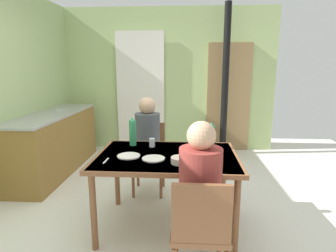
{
  "coord_description": "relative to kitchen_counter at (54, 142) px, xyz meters",
  "views": [
    {
      "loc": [
        0.39,
        -2.6,
        1.58
      ],
      "look_at": [
        0.22,
        0.1,
        1.0
      ],
      "focal_mm": 29.86,
      "sensor_mm": 36.0,
      "label": 1
    }
  ],
  "objects": [
    {
      "name": "dinner_plate_near_left",
      "position": [
        1.7,
        -1.54,
        0.3
      ],
      "size": [
        0.21,
        0.21,
        0.01
      ],
      "primitive_type": "cylinder",
      "color": "white",
      "rests_on": "dining_table"
    },
    {
      "name": "ground_plane",
      "position": [
        1.6,
        -1.35,
        -0.45
      ],
      "size": [
        7.16,
        7.16,
        0.0
      ],
      "primitive_type": "plane",
      "color": "silver"
    },
    {
      "name": "water_bottle_green_far",
      "position": [
        1.43,
        -1.1,
        0.44
      ],
      "size": [
        0.07,
        0.07,
        0.3
      ],
      "color": "#329659",
      "rests_on": "dining_table"
    },
    {
      "name": "water_bottle_green_near",
      "position": [
        2.25,
        -1.16,
        0.43
      ],
      "size": [
        0.07,
        0.07,
        0.27
      ],
      "color": "#207D52",
      "rests_on": "dining_table"
    },
    {
      "name": "drinking_glass_by_near_diner",
      "position": [
        1.64,
        -1.14,
        0.34
      ],
      "size": [
        0.06,
        0.06,
        0.09
      ],
      "primitive_type": "cylinder",
      "color": "silver",
      "rests_on": "dining_table"
    },
    {
      "name": "dinner_plate_near_right",
      "position": [
        1.46,
        -1.48,
        0.3
      ],
      "size": [
        0.21,
        0.21,
        0.01
      ],
      "primitive_type": "cylinder",
      "color": "white",
      "rests_on": "dining_table"
    },
    {
      "name": "person_far_diner",
      "position": [
        1.53,
        -0.7,
        0.33
      ],
      "size": [
        0.3,
        0.37,
        0.77
      ],
      "rotation": [
        0.0,
        0.0,
        3.14
      ],
      "color": "#434957",
      "rests_on": "ground_plane"
    },
    {
      "name": "drinking_glass_by_far_diner",
      "position": [
        2.29,
        -1.48,
        0.34
      ],
      "size": [
        0.06,
        0.06,
        0.09
      ],
      "primitive_type": "cylinder",
      "color": "silver",
      "rests_on": "dining_table"
    },
    {
      "name": "stove_pipe_column",
      "position": [
        2.67,
        1.06,
        0.87
      ],
      "size": [
        0.12,
        0.12,
        2.64
      ],
      "primitive_type": "cylinder",
      "color": "black",
      "rests_on": "ground_plane"
    },
    {
      "name": "chair_far_diner",
      "position": [
        1.53,
        -0.57,
        0.05
      ],
      "size": [
        0.4,
        0.4,
        0.87
      ],
      "rotation": [
        0.0,
        0.0,
        3.14
      ],
      "color": "brown",
      "rests_on": "ground_plane"
    },
    {
      "name": "kitchen_counter",
      "position": [
        0.0,
        0.0,
        0.0
      ],
      "size": [
        0.61,
        2.08,
        0.91
      ],
      "color": "olive",
      "rests_on": "ground_plane"
    },
    {
      "name": "dining_table",
      "position": [
        1.81,
        -1.4,
        0.23
      ],
      "size": [
        1.35,
        0.96,
        0.75
      ],
      "color": "brown",
      "rests_on": "ground_plane"
    },
    {
      "name": "cutlery_knife_far",
      "position": [
        2.12,
        -1.07,
        0.3
      ],
      "size": [
        0.07,
        0.14,
        0.0
      ],
      "primitive_type": "cube",
      "rotation": [
        0.0,
        0.0,
        5.1
      ],
      "color": "silver",
      "rests_on": "dining_table"
    },
    {
      "name": "cutlery_knife_near",
      "position": [
        1.28,
        -1.62,
        0.3
      ],
      "size": [
        0.02,
        0.15,
        0.0
      ],
      "primitive_type": "cube",
      "rotation": [
        0.0,
        0.0,
        1.55
      ],
      "color": "silver",
      "rests_on": "dining_table"
    },
    {
      "name": "wall_back",
      "position": [
        1.6,
        1.41,
        0.87
      ],
      "size": [
        4.06,
        0.1,
        2.64
      ],
      "primitive_type": "cube",
      "color": "#AFC881",
      "rests_on": "ground_plane"
    },
    {
      "name": "cutlery_fork_near",
      "position": [
        2.08,
        -1.35,
        0.3
      ],
      "size": [
        0.15,
        0.07,
        0.0
      ],
      "primitive_type": "cube",
      "rotation": [
        0.0,
        0.0,
        3.51
      ],
      "color": "silver",
      "rests_on": "dining_table"
    },
    {
      "name": "serving_bowl_center",
      "position": [
        1.95,
        -1.63,
        0.33
      ],
      "size": [
        0.17,
        0.17,
        0.05
      ],
      "primitive_type": "cylinder",
      "color": "beige",
      "rests_on": "dining_table"
    },
    {
      "name": "chair_near_diner",
      "position": [
        2.1,
        -2.24,
        0.05
      ],
      "size": [
        0.4,
        0.4,
        0.87
      ],
      "color": "brown",
      "rests_on": "ground_plane"
    },
    {
      "name": "person_near_diner",
      "position": [
        2.1,
        -2.1,
        0.33
      ],
      "size": [
        0.3,
        0.37,
        0.77
      ],
      "color": "brown",
      "rests_on": "ground_plane"
    },
    {
      "name": "curtain_panel",
      "position": [
        1.12,
        1.31,
        0.66
      ],
      "size": [
        0.9,
        0.03,
        2.22
      ],
      "primitive_type": "cube",
      "color": "white",
      "rests_on": "ground_plane"
    },
    {
      "name": "door_wooden",
      "position": [
        2.78,
        1.33,
        0.55
      ],
      "size": [
        0.8,
        0.05,
        2.0
      ],
      "primitive_type": "cube",
      "color": "olive",
      "rests_on": "ground_plane"
    }
  ]
}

